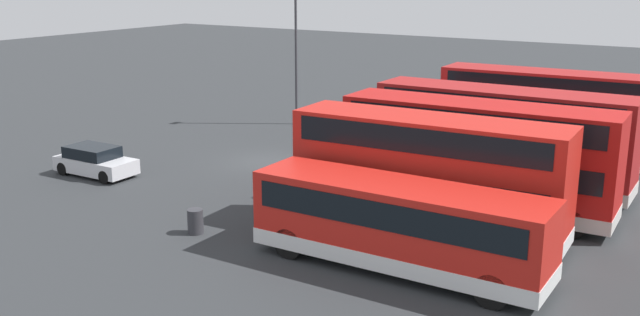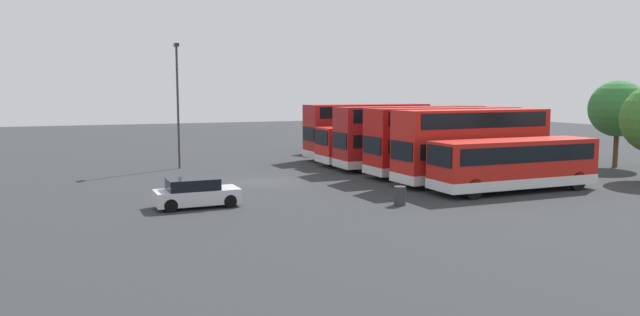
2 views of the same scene
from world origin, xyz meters
The scene contains 12 objects.
ground_plane centered at (0.00, 0.00, 0.00)m, with size 140.00×140.00×0.00m, color #2D3033.
bus_double_decker_near_end centered at (-8.95, 11.67, 2.45)m, with size 3.00×10.91×4.55m.
bus_single_deck_second centered at (-5.28, 11.44, 1.62)m, with size 2.98×11.25×2.95m.
bus_double_decker_third centered at (-2.04, 11.69, 2.45)m, with size 2.72×11.53×4.55m.
bus_double_decker_fourth centered at (1.79, 11.93, 2.45)m, with size 3.02×11.18×4.55m.
bus_double_decker_fifth centered at (5.49, 11.45, 2.45)m, with size 3.07×10.30×4.55m.
bus_single_deck_sixth centered at (8.79, 11.89, 1.62)m, with size 2.68×10.12×2.95m.
box_truck_blue centered at (-15.02, 12.53, 1.71)m, with size 5.02×7.90×3.20m.
car_hatchback_silver centered at (6.45, -5.55, 0.70)m, with size 1.91×4.10×1.43m.
lamp_post_tall centered at (-8.63, -3.96, 5.24)m, with size 0.70×0.30×9.08m.
waste_bin_yellow centered at (9.85, 3.92, 0.47)m, with size 0.60×0.60×0.95m, color #333338.
tree_leftmost centered at (3.04, 26.31, 4.35)m, with size 4.17×4.17×6.45m.
Camera 2 is at (35.13, -10.79, 5.68)m, focal length 33.14 mm.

